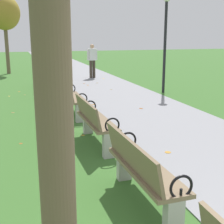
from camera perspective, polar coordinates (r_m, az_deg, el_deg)
The scene contains 10 objects.
paved_walkway at distance 19.35m, azimuth -7.01°, elevation 7.51°, with size 3.04×44.00×0.02m, color gray.
park_bench_2 at distance 4.00m, azimuth 5.28°, elevation -10.14°, with size 0.50×1.61×0.90m.
park_bench_3 at distance 6.13m, azimuth -3.20°, elevation -1.54°, with size 0.50×1.61×0.90m.
park_bench_4 at distance 8.43m, azimuth -7.24°, elevation 2.63°, with size 0.47×1.60×0.90m.
park_bench_5 at distance 11.01m, azimuth -9.72°, elevation 5.17°, with size 0.52×1.61×0.90m.
park_bench_6 at distance 13.22m, azimuth -11.06°, elevation 6.53°, with size 0.54×1.62×0.90m.
tree_2 at distance 18.34m, azimuth -18.81°, elevation 16.44°, with size 1.63×1.63×4.10m.
pedestrian_walking at distance 15.60m, azimuth -3.57°, elevation 9.47°, with size 0.53×0.26×1.62m.
lamp_post at distance 11.76m, azimuth 9.62°, elevation 14.63°, with size 0.28×0.28×3.48m.
scattered_leaves at distance 8.73m, azimuth -4.26°, elevation -0.08°, with size 4.45×15.67×0.02m.
Camera 1 is at (-1.93, -0.92, 2.11)m, focal length 50.81 mm.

